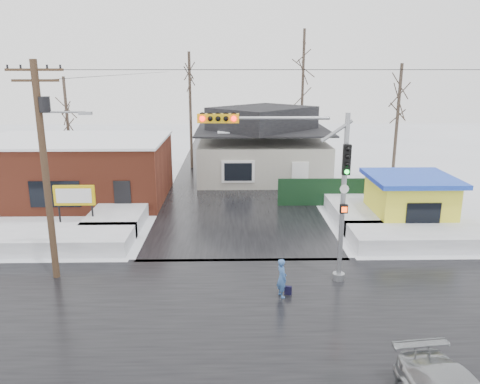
{
  "coord_description": "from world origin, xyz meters",
  "views": [
    {
      "loc": [
        -0.52,
        -15.04,
        8.68
      ],
      "look_at": [
        -0.1,
        6.25,
        3.0
      ],
      "focal_mm": 35.0,
      "sensor_mm": 36.0,
      "label": 1
    }
  ],
  "objects_px": {
    "utility_pole": "(46,160)",
    "pedestrian": "(282,278)",
    "traffic_signal": "(305,176)",
    "marquee_sign": "(74,197)",
    "kiosk": "(409,200)"
  },
  "relations": [
    {
      "from": "utility_pole",
      "to": "pedestrian",
      "type": "height_order",
      "value": "utility_pole"
    },
    {
      "from": "traffic_signal",
      "to": "utility_pole",
      "type": "distance_m",
      "value": 10.39
    },
    {
      "from": "pedestrian",
      "to": "utility_pole",
      "type": "bearing_deg",
      "value": 60.48
    },
    {
      "from": "pedestrian",
      "to": "traffic_signal",
      "type": "bearing_deg",
      "value": -53.05
    },
    {
      "from": "traffic_signal",
      "to": "marquee_sign",
      "type": "relative_size",
      "value": 2.75
    },
    {
      "from": "utility_pole",
      "to": "marquee_sign",
      "type": "height_order",
      "value": "utility_pole"
    },
    {
      "from": "utility_pole",
      "to": "traffic_signal",
      "type": "bearing_deg",
      "value": -2.95
    },
    {
      "from": "traffic_signal",
      "to": "pedestrian",
      "type": "xyz_separation_m",
      "value": [
        -1.0,
        -1.42,
        -3.76
      ]
    },
    {
      "from": "marquee_sign",
      "to": "pedestrian",
      "type": "distance_m",
      "value": 13.16
    },
    {
      "from": "traffic_signal",
      "to": "utility_pole",
      "type": "bearing_deg",
      "value": 177.05
    },
    {
      "from": "kiosk",
      "to": "pedestrian",
      "type": "xyz_separation_m",
      "value": [
        -8.07,
        -8.44,
        -0.68
      ]
    },
    {
      "from": "kiosk",
      "to": "marquee_sign",
      "type": "bearing_deg",
      "value": -178.45
    },
    {
      "from": "marquee_sign",
      "to": "pedestrian",
      "type": "xyz_separation_m",
      "value": [
        10.43,
        -7.94,
        -1.14
      ]
    },
    {
      "from": "utility_pole",
      "to": "kiosk",
      "type": "xyz_separation_m",
      "value": [
        17.43,
        6.49,
        -3.65
      ]
    },
    {
      "from": "marquee_sign",
      "to": "kiosk",
      "type": "bearing_deg",
      "value": 1.55
    }
  ]
}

